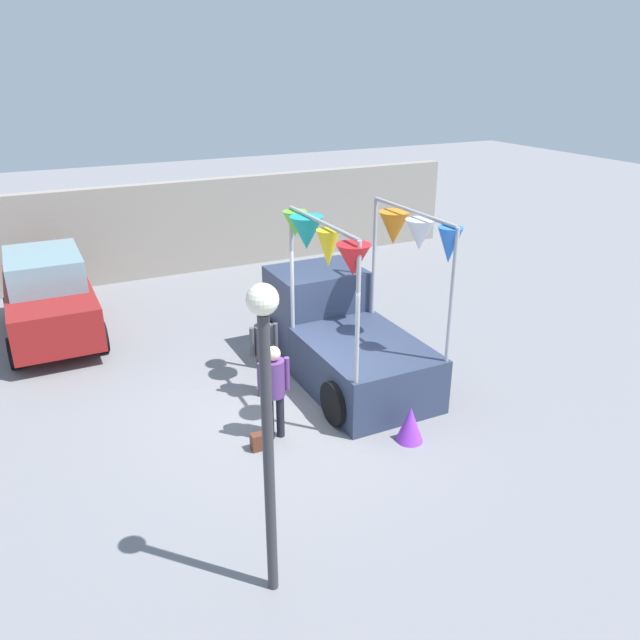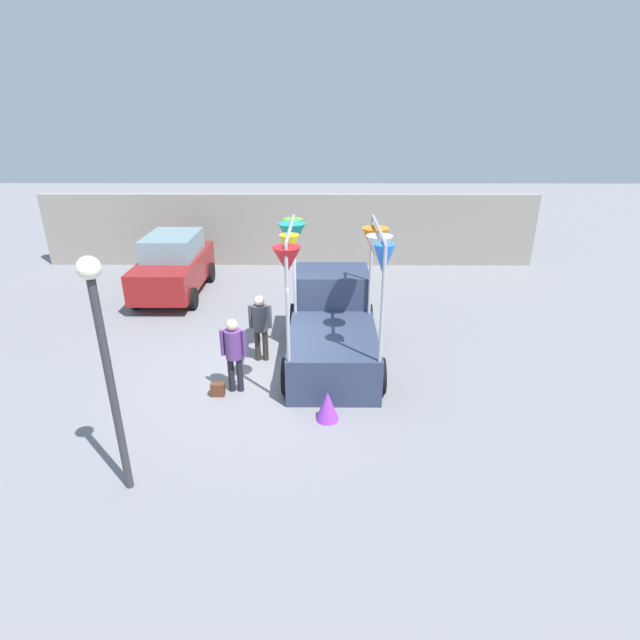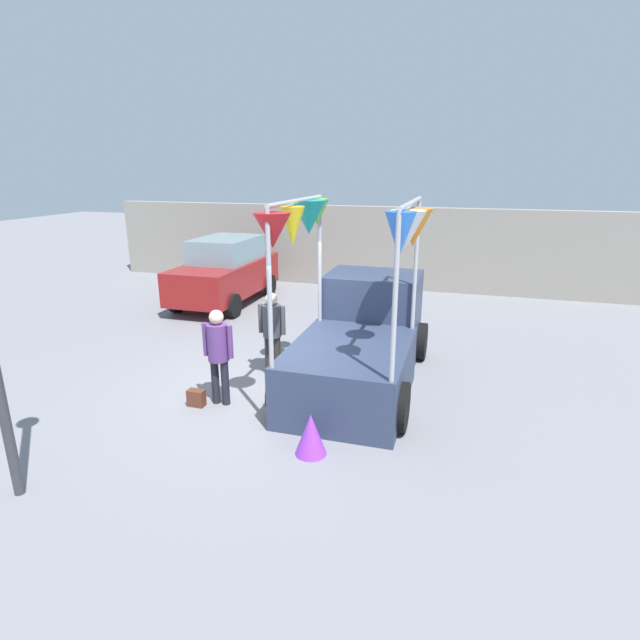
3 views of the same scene
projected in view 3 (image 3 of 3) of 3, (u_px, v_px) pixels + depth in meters
ground_plane at (267, 392)px, 8.76m from camera, size 60.00×60.00×0.00m
vendor_truck at (362, 331)px, 9.05m from camera, size 2.55×4.14×3.32m
parked_car at (225, 271)px, 14.25m from camera, size 1.88×4.00×1.88m
person_customer at (218, 348)px, 8.07m from camera, size 0.53×0.34×1.62m
person_vendor at (272, 326)px, 9.24m from camera, size 0.53×0.34×1.60m
handbag at (196, 398)px, 8.23m from camera, size 0.28×0.16×0.28m
brick_boundary_wall at (366, 247)px, 16.22m from camera, size 18.00×0.36×2.60m
folded_kite_bundle_violet at (311, 434)px, 6.80m from camera, size 0.49×0.49×0.60m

